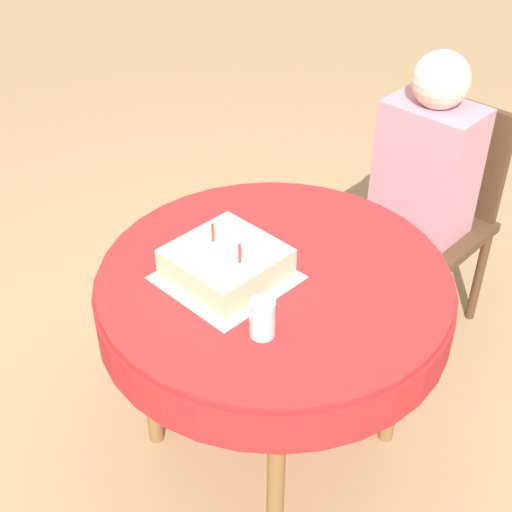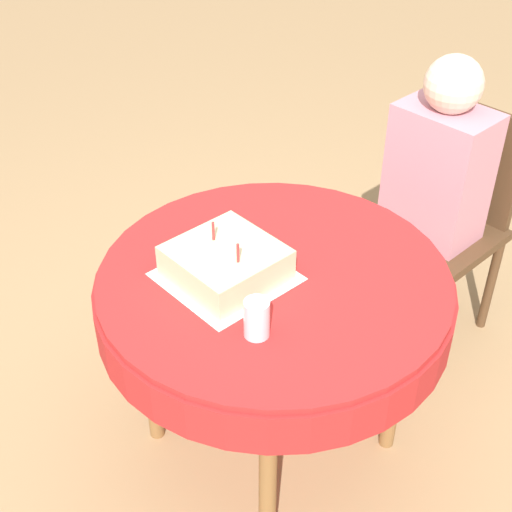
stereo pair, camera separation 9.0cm
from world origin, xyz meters
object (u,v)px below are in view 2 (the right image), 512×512
chair (441,216)px  person (433,181)px  drinking_glass (257,318)px  birthday_cake (226,263)px

chair → person: size_ratio=0.79×
person → drinking_glass: bearing=-80.7°
birthday_cake → drinking_glass: 0.25m
drinking_glass → person: bearing=100.7°
chair → drinking_glass: size_ratio=8.37×
person → birthday_cake: person is taller
birthday_cake → person: bearing=87.3°
drinking_glass → birthday_cake: bearing=157.7°
chair → person: bearing=-90.0°
birthday_cake → drinking_glass: bearing=-22.3°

